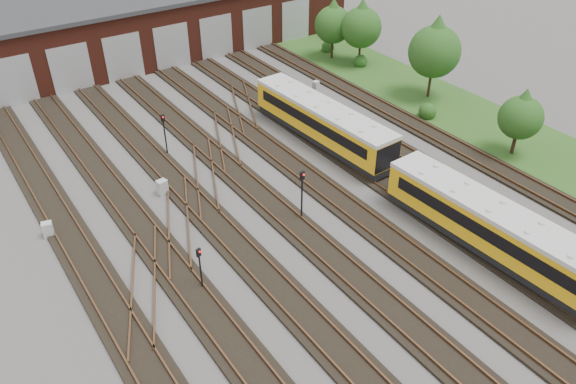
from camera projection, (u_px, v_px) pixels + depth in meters
ground at (380, 265)px, 32.43m from camera, size 120.00×120.00×0.00m
track_network at (372, 259)px, 32.69m from camera, size 30.40×70.00×0.33m
maintenance_shed at (119, 27)px, 57.71m from camera, size 51.00×12.50×6.35m
grass_verge at (466, 115)px, 48.11m from camera, size 8.00×55.00×0.05m
metro_train at (491, 227)px, 32.46m from camera, size 3.14×46.11×2.90m
signal_mast_0 at (200, 263)px, 29.82m from camera, size 0.28×0.27×2.83m
signal_mast_1 at (302, 190)px, 34.70m from camera, size 0.32×0.31×3.64m
signal_mast_2 at (164, 129)px, 41.52m from camera, size 0.27×0.26×3.37m
signal_mast_3 at (311, 120)px, 43.49m from camera, size 0.25×0.23×2.84m
relay_cabinet_0 at (48, 230)px, 34.33m from camera, size 0.72×0.65×1.02m
relay_cabinet_1 at (164, 186)px, 38.40m from camera, size 0.64×0.60×0.86m
relay_cabinet_2 at (162, 187)px, 38.07m from camera, size 0.72×0.62×1.09m
relay_cabinet_3 at (363, 136)px, 44.32m from camera, size 0.64×0.59×0.87m
relay_cabinet_4 at (316, 86)px, 52.07m from camera, size 0.68×0.62×0.95m
tree_0 at (362, 23)px, 55.41m from camera, size 4.02×4.02×6.66m
tree_1 at (333, 20)px, 56.90m from camera, size 3.76×3.76×6.24m
tree_2 at (435, 45)px, 48.50m from camera, size 4.55×4.55×7.54m
tree_3 at (522, 113)px, 40.91m from camera, size 3.25×3.25×5.38m
bush_0 at (428, 109)px, 47.46m from camera, size 1.50×1.50×1.50m
bush_1 at (361, 60)px, 56.99m from camera, size 1.38×1.38×1.38m
bush_2 at (328, 45)px, 60.46m from camera, size 1.37×1.37×1.37m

